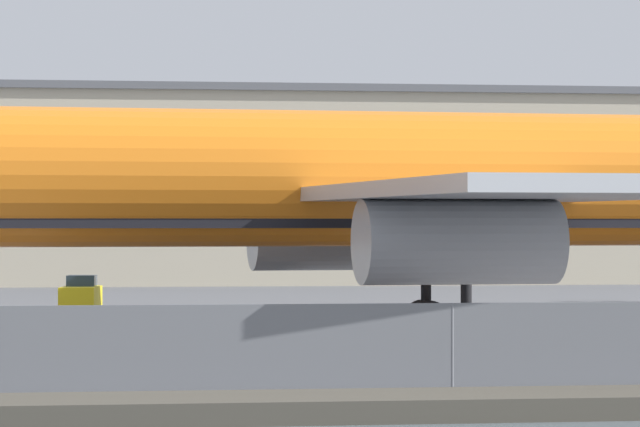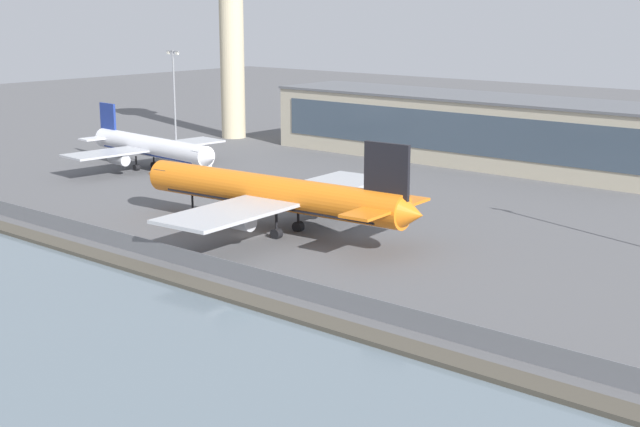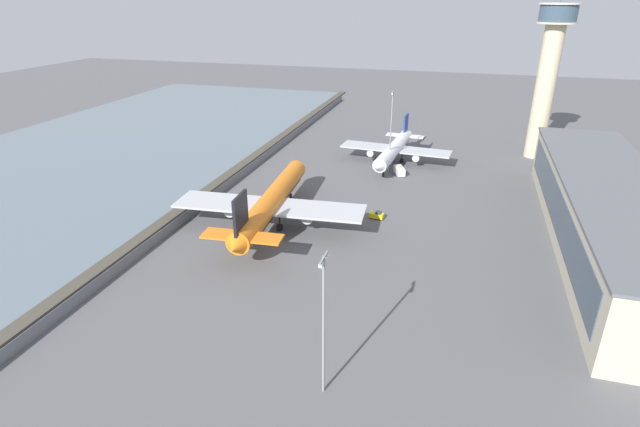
{
  "view_description": "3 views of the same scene",
  "coord_description": "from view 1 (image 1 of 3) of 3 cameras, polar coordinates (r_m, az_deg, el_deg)",
  "views": [
    {
      "loc": [
        -9.61,
        -59.98,
        4.17
      ],
      "look_at": [
        -0.04,
        5.82,
        4.51
      ],
      "focal_mm": 105.0,
      "sensor_mm": 36.0,
      "label": 1
    },
    {
      "loc": [
        85.46,
        -84.51,
        31.11
      ],
      "look_at": [
        5.27,
        9.15,
        2.23
      ],
      "focal_mm": 50.0,
      "sensor_mm": 36.0,
      "label": 2
    },
    {
      "loc": [
        95.6,
        42.1,
        47.45
      ],
      "look_at": [
        -2.29,
        13.44,
        2.27
      ],
      "focal_mm": 28.0,
      "sensor_mm": 36.0,
      "label": 3
    }
  ],
  "objects": [
    {
      "name": "terminal_building",
      "position": [
        132.05,
        -7.82,
        0.82
      ],
      "size": [
        87.62,
        19.93,
        13.44
      ],
      "color": "#BCB299",
      "rests_on": "ground"
    },
    {
      "name": "ground_plane",
      "position": [
        60.89,
        0.83,
        -4.22
      ],
      "size": [
        500.0,
        500.0,
        0.0
      ],
      "primitive_type": "plane",
      "color": "#565659"
    },
    {
      "name": "shoreline_seawall",
      "position": [
        40.82,
        5.41,
        -5.81
      ],
      "size": [
        320.0,
        3.0,
        0.5
      ],
      "color": "#474238",
      "rests_on": "ground"
    },
    {
      "name": "cargo_jet_orange",
      "position": [
        64.45,
        1.86,
        0.89
      ],
      "size": [
        49.06,
        42.16,
        14.42
      ],
      "color": "orange",
      "rests_on": "ground"
    },
    {
      "name": "baggage_tug",
      "position": [
        85.37,
        -7.31,
        -2.55
      ],
      "size": [
        2.05,
        3.4,
        1.8
      ],
      "color": "yellow",
      "rests_on": "ground"
    },
    {
      "name": "perimeter_fence",
      "position": [
        45.12,
        4.05,
        -4.17
      ],
      "size": [
        280.0,
        0.1,
        2.25
      ],
      "color": "slate",
      "rests_on": "ground"
    }
  ]
}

